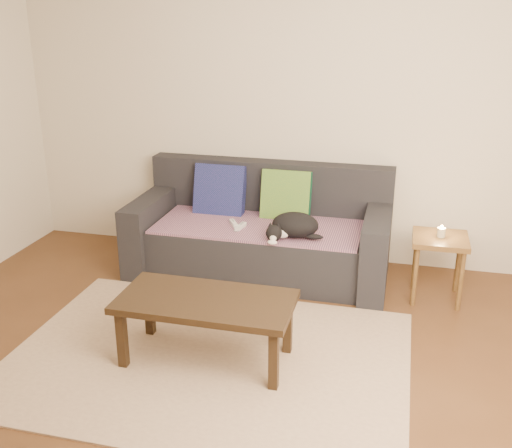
% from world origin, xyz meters
% --- Properties ---
extents(ground, '(4.50, 4.50, 0.00)m').
position_xyz_m(ground, '(0.00, 0.00, 0.00)').
color(ground, brown).
rests_on(ground, ground).
extents(back_wall, '(4.50, 0.04, 2.60)m').
position_xyz_m(back_wall, '(0.00, 2.00, 1.30)').
color(back_wall, beige).
rests_on(back_wall, ground).
extents(sofa, '(2.10, 0.94, 0.87)m').
position_xyz_m(sofa, '(0.00, 1.57, 0.31)').
color(sofa, '#232328').
rests_on(sofa, ground).
extents(throw_blanket, '(1.66, 0.74, 0.02)m').
position_xyz_m(throw_blanket, '(0.00, 1.48, 0.43)').
color(throw_blanket, '#4C2D54').
rests_on(throw_blanket, sofa).
extents(cushion_navy, '(0.44, 0.22, 0.45)m').
position_xyz_m(cushion_navy, '(-0.41, 1.74, 0.63)').
color(cushion_navy, '#111F4A').
rests_on(cushion_navy, throw_blanket).
extents(cushion_green, '(0.41, 0.19, 0.42)m').
position_xyz_m(cushion_green, '(0.17, 1.74, 0.63)').
color(cushion_green, '#0D5335').
rests_on(cushion_green, throw_blanket).
extents(cat, '(0.44, 0.39, 0.19)m').
position_xyz_m(cat, '(0.32, 1.28, 0.53)').
color(cat, black).
rests_on(cat, throw_blanket).
extents(wii_remote_a, '(0.11, 0.15, 0.03)m').
position_xyz_m(wii_remote_a, '(-0.19, 1.42, 0.46)').
color(wii_remote_a, white).
rests_on(wii_remote_a, throw_blanket).
extents(wii_remote_b, '(0.06, 0.15, 0.03)m').
position_xyz_m(wii_remote_b, '(-0.12, 1.37, 0.46)').
color(wii_remote_b, white).
rests_on(wii_remote_b, throw_blanket).
extents(side_table, '(0.40, 0.40, 0.50)m').
position_xyz_m(side_table, '(1.42, 1.39, 0.42)').
color(side_table, brown).
rests_on(side_table, ground).
extents(candle, '(0.06, 0.06, 0.09)m').
position_xyz_m(candle, '(1.42, 1.39, 0.54)').
color(candle, beige).
rests_on(candle, side_table).
extents(rug, '(2.50, 1.80, 0.01)m').
position_xyz_m(rug, '(0.00, 0.15, 0.01)').
color(rug, tan).
rests_on(rug, ground).
extents(coffee_table, '(1.08, 0.54, 0.43)m').
position_xyz_m(coffee_table, '(-0.00, 0.14, 0.38)').
color(coffee_table, black).
rests_on(coffee_table, rug).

